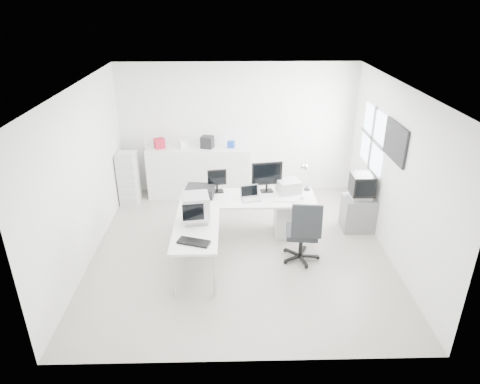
{
  "coord_description": "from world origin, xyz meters",
  "views": [
    {
      "loc": [
        -0.16,
        -6.32,
        4.06
      ],
      "look_at": [
        0.0,
        0.2,
        1.0
      ],
      "focal_mm": 32.0,
      "sensor_mm": 36.0,
      "label": 1
    }
  ],
  "objects_px": {
    "drawer_pedestal": "(286,218)",
    "office_chair": "(302,230)",
    "main_desk": "(248,216)",
    "crt_tv": "(362,187)",
    "sideboard": "(199,171)",
    "laptop": "(251,194)",
    "filing_cabinet": "(129,178)",
    "side_desk": "(197,250)",
    "crt_monitor": "(196,207)",
    "tv_cabinet": "(358,213)",
    "lcd_monitor_large": "(267,177)",
    "inkjet_printer": "(200,191)",
    "lcd_monitor_small": "(217,181)",
    "laser_printer": "(289,186)"
  },
  "relations": [
    {
      "from": "laser_printer",
      "to": "tv_cabinet",
      "type": "height_order",
      "value": "laser_printer"
    },
    {
      "from": "main_desk",
      "to": "side_desk",
      "type": "relative_size",
      "value": 1.71
    },
    {
      "from": "drawer_pedestal",
      "to": "office_chair",
      "type": "bearing_deg",
      "value": -80.67
    },
    {
      "from": "main_desk",
      "to": "drawer_pedestal",
      "type": "bearing_deg",
      "value": 4.09
    },
    {
      "from": "lcd_monitor_small",
      "to": "side_desk",
      "type": "bearing_deg",
      "value": -111.06
    },
    {
      "from": "crt_tv",
      "to": "filing_cabinet",
      "type": "bearing_deg",
      "value": 164.52
    },
    {
      "from": "lcd_monitor_large",
      "to": "crt_monitor",
      "type": "distance_m",
      "value": 1.63
    },
    {
      "from": "crt_monitor",
      "to": "filing_cabinet",
      "type": "bearing_deg",
      "value": 116.59
    },
    {
      "from": "drawer_pedestal",
      "to": "lcd_monitor_small",
      "type": "bearing_deg",
      "value": 170.91
    },
    {
      "from": "office_chair",
      "to": "lcd_monitor_small",
      "type": "bearing_deg",
      "value": 148.46
    },
    {
      "from": "crt_tv",
      "to": "filing_cabinet",
      "type": "relative_size",
      "value": 0.46
    },
    {
      "from": "laptop",
      "to": "tv_cabinet",
      "type": "bearing_deg",
      "value": -5.24
    },
    {
      "from": "crt_tv",
      "to": "sideboard",
      "type": "relative_size",
      "value": 0.23
    },
    {
      "from": "drawer_pedestal",
      "to": "crt_tv",
      "type": "bearing_deg",
      "value": 4.62
    },
    {
      "from": "lcd_monitor_large",
      "to": "laptop",
      "type": "bearing_deg",
      "value": -139.4
    },
    {
      "from": "inkjet_printer",
      "to": "laser_printer",
      "type": "bearing_deg",
      "value": 10.86
    },
    {
      "from": "main_desk",
      "to": "crt_monitor",
      "type": "bearing_deg",
      "value": -135.0
    },
    {
      "from": "main_desk",
      "to": "office_chair",
      "type": "distance_m",
      "value": 1.19
    },
    {
      "from": "drawer_pedestal",
      "to": "lcd_monitor_large",
      "type": "bearing_deg",
      "value": 150.26
    },
    {
      "from": "lcd_monitor_large",
      "to": "office_chair",
      "type": "relative_size",
      "value": 0.52
    },
    {
      "from": "main_desk",
      "to": "laser_printer",
      "type": "relative_size",
      "value": 6.17
    },
    {
      "from": "side_desk",
      "to": "crt_tv",
      "type": "xyz_separation_m",
      "value": [
        2.92,
        1.26,
        0.49
      ]
    },
    {
      "from": "filing_cabinet",
      "to": "sideboard",
      "type": "bearing_deg",
      "value": 12.9
    },
    {
      "from": "crt_monitor",
      "to": "filing_cabinet",
      "type": "distance_m",
      "value": 2.79
    },
    {
      "from": "drawer_pedestal",
      "to": "tv_cabinet",
      "type": "relative_size",
      "value": 0.93
    },
    {
      "from": "crt_monitor",
      "to": "crt_tv",
      "type": "relative_size",
      "value": 1.03
    },
    {
      "from": "laptop",
      "to": "main_desk",
      "type": "bearing_deg",
      "value": 103.98
    },
    {
      "from": "lcd_monitor_large",
      "to": "laptop",
      "type": "relative_size",
      "value": 1.53
    },
    {
      "from": "crt_monitor",
      "to": "tv_cabinet",
      "type": "distance_m",
      "value": 3.17
    },
    {
      "from": "drawer_pedestal",
      "to": "laser_printer",
      "type": "height_order",
      "value": "laser_printer"
    },
    {
      "from": "filing_cabinet",
      "to": "laser_printer",
      "type": "bearing_deg",
      "value": -20.48
    },
    {
      "from": "drawer_pedestal",
      "to": "filing_cabinet",
      "type": "bearing_deg",
      "value": 156.55
    },
    {
      "from": "side_desk",
      "to": "office_chair",
      "type": "relative_size",
      "value": 1.25
    },
    {
      "from": "main_desk",
      "to": "drawer_pedestal",
      "type": "relative_size",
      "value": 4.0
    },
    {
      "from": "laser_printer",
      "to": "laptop",
      "type": "bearing_deg",
      "value": -171.37
    },
    {
      "from": "office_chair",
      "to": "main_desk",
      "type": "bearing_deg",
      "value": 141.74
    },
    {
      "from": "tv_cabinet",
      "to": "crt_tv",
      "type": "distance_m",
      "value": 0.55
    },
    {
      "from": "main_desk",
      "to": "crt_tv",
      "type": "height_order",
      "value": "crt_tv"
    },
    {
      "from": "main_desk",
      "to": "side_desk",
      "type": "xyz_separation_m",
      "value": [
        -0.85,
        -1.1,
        0.0
      ]
    },
    {
      "from": "laser_printer",
      "to": "sideboard",
      "type": "height_order",
      "value": "sideboard"
    },
    {
      "from": "filing_cabinet",
      "to": "tv_cabinet",
      "type": "bearing_deg",
      "value": -15.48
    },
    {
      "from": "crt_monitor",
      "to": "lcd_monitor_large",
      "type": "bearing_deg",
      "value": 34.14
    },
    {
      "from": "side_desk",
      "to": "laser_printer",
      "type": "bearing_deg",
      "value": 39.52
    },
    {
      "from": "inkjet_printer",
      "to": "laptop",
      "type": "xyz_separation_m",
      "value": [
        0.9,
        -0.2,
        0.04
      ]
    },
    {
      "from": "side_desk",
      "to": "office_chair",
      "type": "bearing_deg",
      "value": 9.22
    },
    {
      "from": "inkjet_printer",
      "to": "main_desk",
      "type": "bearing_deg",
      "value": -0.14
    },
    {
      "from": "side_desk",
      "to": "crt_tv",
      "type": "distance_m",
      "value": 3.22
    },
    {
      "from": "drawer_pedestal",
      "to": "office_chair",
      "type": "xyz_separation_m",
      "value": [
        0.14,
        -0.87,
        0.26
      ]
    },
    {
      "from": "drawer_pedestal",
      "to": "laser_printer",
      "type": "distance_m",
      "value": 0.59
    },
    {
      "from": "office_chair",
      "to": "sideboard",
      "type": "relative_size",
      "value": 0.52
    }
  ]
}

